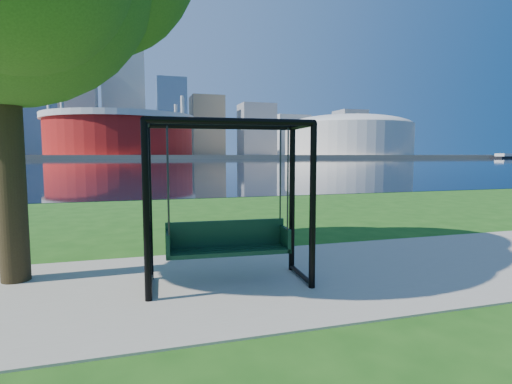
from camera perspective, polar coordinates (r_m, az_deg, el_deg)
name	(u,v)px	position (r m, az deg, el deg)	size (l,w,h in m)	color
ground	(254,271)	(7.19, -0.26, -11.26)	(900.00, 900.00, 0.00)	#1E5114
path	(263,279)	(6.73, 0.97, -12.30)	(120.00, 4.00, 0.03)	#9E937F
river	(144,163)	(108.65, -15.70, 4.06)	(900.00, 180.00, 0.02)	black
far_bank	(139,156)	(312.62, -16.39, 4.93)	(900.00, 228.00, 2.00)	#937F60
stadium	(121,133)	(242.05, -18.76, 7.94)	(83.00, 83.00, 32.00)	maroon
arena	(348,134)	(278.07, 12.97, 8.05)	(84.00, 84.00, 26.56)	beige
skyline	(132,111)	(327.77, -17.33, 11.02)	(392.00, 66.00, 96.50)	gray
swing	(228,207)	(6.25, -4.06, -2.13)	(2.57, 1.24, 2.57)	black
barge	(512,156)	(285.60, 32.75, 4.34)	(28.98, 10.64, 2.83)	black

